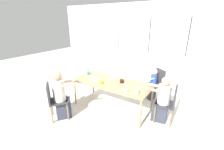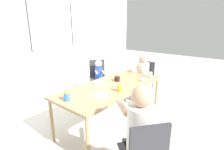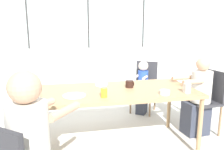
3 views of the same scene
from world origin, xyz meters
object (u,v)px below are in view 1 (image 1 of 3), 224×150
at_px(chair_for_toddler, 157,81).
at_px(juice_glass, 101,82).
at_px(person_man_blue_shirt, 61,96).
at_px(milk_carton_small, 137,92).
at_px(chair_for_man_blue_shirt, 54,98).
at_px(coffee_mug, 122,81).
at_px(bowl_cereal, 114,78).
at_px(person_toddler, 153,85).
at_px(sippy_cup, 88,72).
at_px(bowl_white_shallow, 125,90).
at_px(person_woman_green_shirt, 162,101).
at_px(chair_for_woman_green_shirt, 170,102).

relative_size(chair_for_toddler, juice_glass, 8.73).
xyz_separation_m(person_man_blue_shirt, milk_carton_small, (1.56, 0.69, 0.24)).
distance_m(chair_for_man_blue_shirt, coffee_mug, 1.63).
distance_m(juice_glass, milk_carton_small, 0.94).
bearing_deg(juice_glass, bowl_cereal, 84.18).
distance_m(person_man_blue_shirt, bowl_cereal, 1.40).
relative_size(person_man_blue_shirt, milk_carton_small, 10.78).
relative_size(person_toddler, sippy_cup, 5.88).
xyz_separation_m(coffee_mug, juice_glass, (-0.38, -0.33, 0.01)).
bearing_deg(chair_for_man_blue_shirt, bowl_white_shallow, 68.04).
distance_m(chair_for_toddler, milk_carton_small, 1.43).
bearing_deg(milk_carton_small, person_man_blue_shirt, -156.13).
height_order(person_toddler, coffee_mug, person_toddler).
relative_size(sippy_cup, juice_glass, 1.54).
bearing_deg(bowl_cereal, coffee_mug, -26.85).
height_order(person_woman_green_shirt, bowl_white_shallow, person_woman_green_shirt).
height_order(person_toddler, bowl_white_shallow, person_toddler).
xyz_separation_m(person_woman_green_shirt, sippy_cup, (-2.08, -0.03, 0.32)).
bearing_deg(chair_for_woman_green_shirt, bowl_white_shallow, 111.09).
bearing_deg(sippy_cup, chair_for_man_blue_shirt, -90.34).
distance_m(coffee_mug, sippy_cup, 1.09).
xyz_separation_m(sippy_cup, juice_glass, (0.71, -0.35, -0.03)).
xyz_separation_m(chair_for_woman_green_shirt, coffee_mug, (-1.15, -0.06, 0.25)).
height_order(sippy_cup, juice_glass, sippy_cup).
xyz_separation_m(juice_glass, bowl_cereal, (0.05, 0.50, -0.03)).
bearing_deg(person_woman_green_shirt, bowl_white_shallow, 115.24).
relative_size(chair_for_man_blue_shirt, person_man_blue_shirt, 0.75).
distance_m(chair_for_toddler, juice_glass, 1.71).
bearing_deg(milk_carton_small, juice_glass, 178.29).
bearing_deg(milk_carton_small, bowl_white_shallow, -177.66).
height_order(person_woman_green_shirt, person_man_blue_shirt, person_man_blue_shirt).
bearing_deg(chair_for_toddler, sippy_cup, 68.07).
relative_size(person_woman_green_shirt, bowl_white_shallow, 9.69).
relative_size(person_toddler, bowl_white_shallow, 8.25).
xyz_separation_m(juice_glass, milk_carton_small, (0.94, -0.03, 0.00)).
xyz_separation_m(person_man_blue_shirt, bowl_cereal, (0.67, 1.21, 0.20)).
relative_size(chair_for_woman_green_shirt, chair_for_man_blue_shirt, 1.00).
distance_m(person_toddler, juice_glass, 1.57).
bearing_deg(chair_for_toddler, chair_for_man_blue_shirt, 89.29).
relative_size(chair_for_woman_green_shirt, coffee_mug, 8.61).
xyz_separation_m(chair_for_man_blue_shirt, bowl_cereal, (0.77, 1.34, 0.22)).
distance_m(chair_for_toddler, bowl_cereal, 1.30).
bearing_deg(person_woman_green_shirt, person_man_blue_shirt, 113.31).
height_order(person_man_blue_shirt, coffee_mug, person_man_blue_shirt).
bearing_deg(person_woman_green_shirt, person_toddler, 23.41).
relative_size(person_woman_green_shirt, juice_glass, 10.65).
relative_size(chair_for_man_blue_shirt, bowl_white_shallow, 7.95).
height_order(person_woman_green_shirt, sippy_cup, person_woman_green_shirt).
distance_m(sippy_cup, juice_glass, 0.79).
bearing_deg(chair_for_man_blue_shirt, chair_for_toddler, 90.71).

